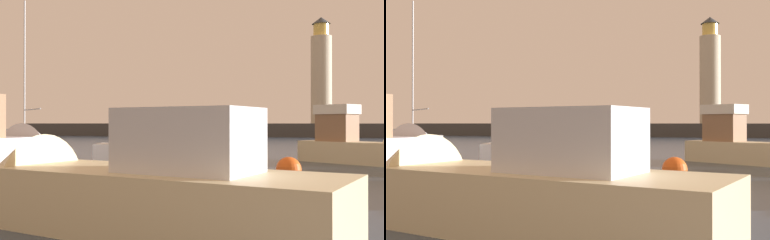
% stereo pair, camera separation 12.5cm
% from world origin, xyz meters
% --- Properties ---
extents(ground_plane, '(220.81, 220.81, 0.00)m').
position_xyz_m(ground_plane, '(0.00, 36.80, 0.00)').
color(ground_plane, '#2D3D51').
extents(breakwater, '(85.64, 6.99, 2.02)m').
position_xyz_m(breakwater, '(0.00, 73.60, 1.01)').
color(breakwater, '#423F3D').
rests_on(breakwater, ground_plane).
extents(lighthouse, '(3.09, 3.09, 16.14)m').
position_xyz_m(lighthouse, '(5.00, 73.60, 9.66)').
color(lighthouse, beige).
rests_on(lighthouse, breakwater).
extents(motorboat_1, '(6.17, 5.17, 3.30)m').
position_xyz_m(motorboat_1, '(4.80, 24.73, 0.97)').
color(motorboat_1, beige).
rests_on(motorboat_1, ground_plane).
extents(motorboat_3, '(9.16, 4.97, 2.90)m').
position_xyz_m(motorboat_3, '(-1.91, 7.97, 0.76)').
color(motorboat_3, beige).
rests_on(motorboat_3, ground_plane).
extents(motorboat_5, '(7.66, 2.94, 2.70)m').
position_xyz_m(motorboat_5, '(-4.26, 22.01, 0.76)').
color(motorboat_5, white).
rests_on(motorboat_5, ground_plane).
extents(sailboat_moored, '(7.28, 7.19, 11.70)m').
position_xyz_m(sailboat_moored, '(-18.55, 31.79, 0.66)').
color(sailboat_moored, white).
rests_on(sailboat_moored, ground_plane).
extents(mooring_buoy, '(0.90, 0.90, 0.90)m').
position_xyz_m(mooring_buoy, '(1.53, 16.19, 0.45)').
color(mooring_buoy, '#EA5919').
rests_on(mooring_buoy, ground_plane).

